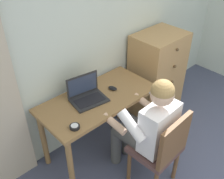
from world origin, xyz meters
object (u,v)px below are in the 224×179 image
Objects in this scene: dresser at (156,74)px; desk_clock at (75,127)px; person_seated at (147,124)px; laptop at (87,95)px; chair at (161,148)px; desk at (98,106)px; computer_mouse at (113,88)px.

dresser reaches higher than desk_clock.
person_seated is 0.65m from laptop.
chair is (-0.92, -0.81, -0.05)m from dresser.
desk_clock is (-1.48, -0.27, 0.21)m from dresser.
desk is 1.00× the size of person_seated.
chair is at bearing -109.95° from computer_mouse.
desk_clock is at bearing -155.09° from desk.
dresser is 10.99× the size of computer_mouse.
desk is 1.05m from dresser.
laptop is 0.42m from desk_clock.
computer_mouse is at bearing -10.07° from laptop.
computer_mouse is 0.67m from desk_clock.
laptop is (-0.22, 0.79, 0.30)m from chair.
computer_mouse is at bearing 17.57° from desk_clock.
person_seated is at bearing -145.89° from dresser.
desk_clock is (-0.34, -0.25, -0.04)m from laptop.
person_seated is (-0.92, -0.63, 0.13)m from dresser.
chair reaches higher than computer_mouse.
desk is at bearing 102.27° from person_seated.
laptop reaches higher than desk_clock.
computer_mouse is (0.07, 0.74, 0.26)m from chair.
desk_clock is (-0.56, 0.53, 0.26)m from chair.
chair reaches higher than desk_clock.
dresser is 1.52m from desk_clock.
computer_mouse reaches higher than desk.
laptop is (-0.10, 0.05, 0.17)m from desk.
person_seated is at bearing 92.31° from chair.
computer_mouse is (0.30, -0.05, -0.04)m from laptop.
desk is 13.44× the size of desk_clock.
dresser reaches higher than chair.
desk is 0.76m from chair.
person_seated is at bearing -70.39° from laptop.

